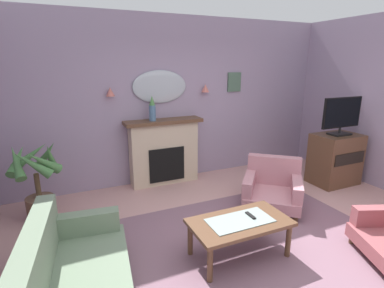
# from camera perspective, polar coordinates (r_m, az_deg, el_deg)

# --- Properties ---
(floor) EXTENTS (6.92, 6.19, 0.10)m
(floor) POSITION_cam_1_polar(r_m,az_deg,el_deg) (3.78, 13.43, -19.94)
(floor) COLOR #C6938E
(floor) RESTS_ON ground
(wall_back) EXTENTS (6.92, 0.10, 2.90)m
(wall_back) POSITION_cam_1_polar(r_m,az_deg,el_deg) (5.45, -2.74, 8.37)
(wall_back) COLOR #9E8CA8
(wall_back) RESTS_ON ground
(patterned_rug) EXTENTS (3.20, 2.40, 0.01)m
(patterned_rug) POSITION_cam_1_polar(r_m,az_deg,el_deg) (3.88, 11.61, -17.82)
(patterned_rug) COLOR #7F5B6B
(patterned_rug) RESTS_ON ground
(fireplace) EXTENTS (1.36, 0.36, 1.16)m
(fireplace) POSITION_cam_1_polar(r_m,az_deg,el_deg) (5.31, -5.35, -1.59)
(fireplace) COLOR beige
(fireplace) RESTS_ON ground
(mantel_vase_centre) EXTENTS (0.11, 0.11, 0.42)m
(mantel_vase_centre) POSITION_cam_1_polar(r_m,az_deg,el_deg) (5.05, -7.62, 6.68)
(mantel_vase_centre) COLOR #4C7093
(mantel_vase_centre) RESTS_ON fireplace
(wall_mirror) EXTENTS (0.96, 0.06, 0.56)m
(wall_mirror) POSITION_cam_1_polar(r_m,az_deg,el_deg) (5.23, -6.17, 10.86)
(wall_mirror) COLOR #B2BCC6
(wall_sconce_left) EXTENTS (0.14, 0.14, 0.14)m
(wall_sconce_left) POSITION_cam_1_polar(r_m,az_deg,el_deg) (4.99, -15.42, 9.62)
(wall_sconce_left) COLOR #D17066
(wall_sconce_right) EXTENTS (0.14, 0.14, 0.14)m
(wall_sconce_right) POSITION_cam_1_polar(r_m,az_deg,el_deg) (5.51, 2.57, 10.64)
(wall_sconce_right) COLOR #D17066
(framed_picture) EXTENTS (0.28, 0.03, 0.36)m
(framed_picture) POSITION_cam_1_polar(r_m,az_deg,el_deg) (5.88, 8.10, 11.67)
(framed_picture) COLOR #4C6B56
(coffee_table) EXTENTS (1.10, 0.60, 0.45)m
(coffee_table) POSITION_cam_1_polar(r_m,az_deg,el_deg) (3.43, 9.13, -15.12)
(coffee_table) COLOR brown
(coffee_table) RESTS_ON ground
(tv_remote) EXTENTS (0.04, 0.16, 0.02)m
(tv_remote) POSITION_cam_1_polar(r_m,az_deg,el_deg) (3.49, 11.14, -13.33)
(tv_remote) COLOR black
(tv_remote) RESTS_ON coffee_table
(floral_couch) EXTENTS (1.06, 1.80, 0.76)m
(floral_couch) POSITION_cam_1_polar(r_m,az_deg,el_deg) (2.99, -22.70, -22.75)
(floral_couch) COLOR gray
(floral_couch) RESTS_ON ground
(armchair_by_coffee_table) EXTENTS (1.14, 1.14, 0.71)m
(armchair_by_coffee_table) POSITION_cam_1_polar(r_m,az_deg,el_deg) (4.69, 15.17, -7.88)
(armchair_by_coffee_table) COLOR #B77A84
(armchair_by_coffee_table) RESTS_ON ground
(tv_cabinet) EXTENTS (0.80, 0.57, 0.90)m
(tv_cabinet) POSITION_cam_1_polar(r_m,az_deg,el_deg) (5.89, 25.72, -2.61)
(tv_cabinet) COLOR brown
(tv_cabinet) RESTS_ON ground
(tv_flatscreen) EXTENTS (0.84, 0.24, 0.65)m
(tv_flatscreen) POSITION_cam_1_polar(r_m,az_deg,el_deg) (5.70, 26.79, 4.98)
(tv_flatscreen) COLOR black
(tv_flatscreen) RESTS_ON tv_cabinet
(potted_plant_tall_palm) EXTENTS (0.70, 0.72, 1.12)m
(potted_plant_tall_palm) POSITION_cam_1_polar(r_m,az_deg,el_deg) (4.56, -27.61, -5.92)
(potted_plant_tall_palm) COLOR brown
(potted_plant_tall_palm) RESTS_ON ground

